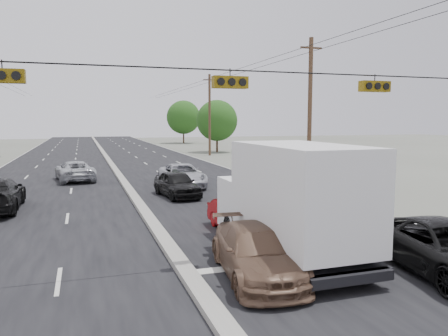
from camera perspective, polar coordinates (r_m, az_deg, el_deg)
The scene contains 17 objects.
ground at distance 13.25m, azimuth -5.56°, elevation -12.94°, with size 200.00×200.00×0.00m, color #606356.
road_surface at distance 42.53m, azimuth -14.38°, elevation 0.17°, with size 20.00×160.00×0.02m, color black.
center_median at distance 42.52m, azimuth -14.38°, elevation 0.30°, with size 0.50×160.00×0.20m, color gray.
utility_pole_right_b at distance 31.18m, azimuth 11.15°, elevation 7.51°, with size 1.60×0.30×10.00m.
utility_pole_right_c at distance 54.39m, azimuth -1.89°, elevation 7.03°, with size 1.60×0.30×10.00m.
traffic_signals at distance 12.94m, azimuth 0.36°, elevation 11.33°, with size 25.00×0.30×0.54m.
tree_right_mid at distance 59.89m, azimuth -0.92°, elevation 6.22°, with size 5.60×5.60×7.14m.
tree_right_far at distance 84.32m, azimuth -5.32°, elevation 6.62°, with size 6.40×6.40×8.16m.
box_truck at distance 13.90m, azimuth 8.64°, elevation -4.11°, with size 2.61×7.20×3.64m.
tan_sedan at distance 12.36m, azimuth 4.23°, elevation -10.98°, with size 1.94×4.76×1.38m, color brown.
red_sedan at distance 17.09m, azimuth 1.78°, elevation -6.36°, with size 1.31×3.77×1.24m, color #AA0A0D.
black_suv at distance 13.97m, azimuth 27.11°, elevation -9.39°, with size 2.48×5.38×1.49m, color black.
queue_car_a at distance 24.96m, azimuth -6.17°, elevation -2.12°, with size 1.74×4.32×1.47m, color black.
queue_car_b at distance 22.51m, azimuth 6.80°, elevation -3.09°, with size 1.52×4.36×1.44m, color silver.
queue_car_c at distance 28.66m, azimuth -5.50°, elevation -1.01°, with size 2.48×5.39×1.50m, color #B1B3BA.
queue_car_e at distance 28.70m, azimuth 7.40°, elevation -1.15°, with size 1.62×4.02×1.37m, color maroon.
oncoming_far at distance 33.21m, azimuth -18.91°, elevation -0.38°, with size 2.38×5.17×1.44m, color #AFB1B7.
Camera 1 is at (-2.68, -12.22, 4.34)m, focal length 35.00 mm.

